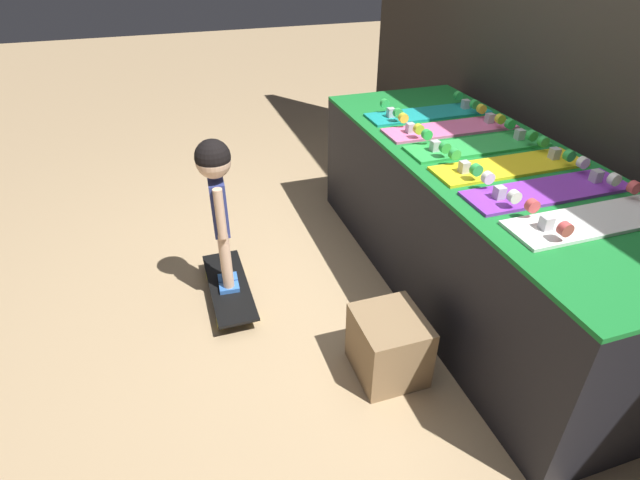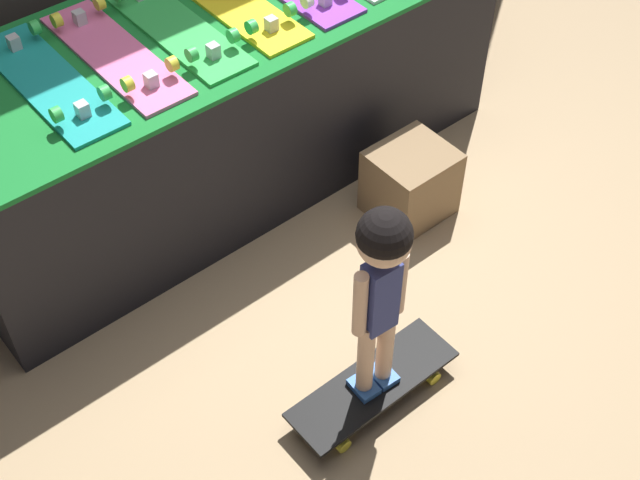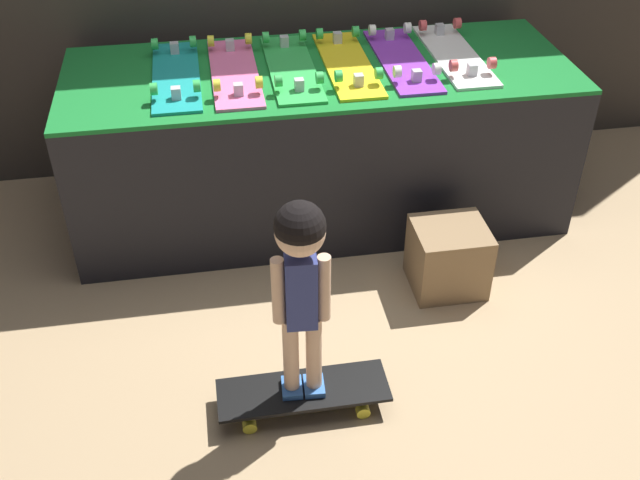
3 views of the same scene
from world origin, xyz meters
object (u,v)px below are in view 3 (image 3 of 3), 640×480
object	(u,v)px
storage_box	(448,257)
skateboard_white_on_rack	(454,53)
skateboard_teal_on_rack	(176,74)
skateboard_green_on_rack	(291,67)
child	(301,267)
skateboard_purple_on_rack	(402,58)
skateboard_yellow_on_rack	(347,62)
skateboard_pink_on_rack	(234,71)
skateboard_on_floor	(303,392)

from	to	relation	value
storage_box	skateboard_white_on_rack	bearing A→B (deg)	75.15
skateboard_teal_on_rack	skateboard_green_on_rack	xyz separation A→B (m)	(0.52, -0.01, 0.00)
skateboard_green_on_rack	child	distance (m)	1.33
skateboard_white_on_rack	child	xyz separation A→B (m)	(-0.94, -1.34, -0.12)
skateboard_green_on_rack	skateboard_purple_on_rack	world-z (taller)	same
skateboard_teal_on_rack	skateboard_green_on_rack	size ratio (longest dim) A/B	1.00
storage_box	skateboard_green_on_rack	bearing A→B (deg)	129.46
skateboard_yellow_on_rack	child	size ratio (longest dim) A/B	0.90
skateboard_teal_on_rack	skateboard_green_on_rack	world-z (taller)	same
skateboard_pink_on_rack	skateboard_purple_on_rack	size ratio (longest dim) A/B	1.00
skateboard_teal_on_rack	child	distance (m)	1.38
skateboard_teal_on_rack	child	world-z (taller)	child
skateboard_green_on_rack	child	world-z (taller)	child
skateboard_purple_on_rack	skateboard_white_on_rack	distance (m)	0.26
skateboard_green_on_rack	storage_box	xyz separation A→B (m)	(0.59, -0.72, -0.63)
skateboard_teal_on_rack	skateboard_yellow_on_rack	distance (m)	0.79
skateboard_teal_on_rack	skateboard_yellow_on_rack	bearing A→B (deg)	-0.18
skateboard_pink_on_rack	skateboard_purple_on_rack	bearing A→B (deg)	0.62
child	skateboard_white_on_rack	bearing A→B (deg)	58.80
skateboard_on_floor	storage_box	world-z (taller)	storage_box
skateboard_purple_on_rack	skateboard_green_on_rack	bearing A→B (deg)	-179.41
skateboard_teal_on_rack	skateboard_pink_on_rack	size ratio (longest dim) A/B	1.00
skateboard_pink_on_rack	skateboard_green_on_rack	bearing A→B (deg)	0.67
skateboard_green_on_rack	skateboard_yellow_on_rack	bearing A→B (deg)	0.55
skateboard_green_on_rack	skateboard_pink_on_rack	bearing A→B (deg)	-179.33
skateboard_pink_on_rack	storage_box	world-z (taller)	skateboard_pink_on_rack
skateboard_yellow_on_rack	storage_box	size ratio (longest dim) A/B	2.36
skateboard_yellow_on_rack	child	world-z (taller)	child
skateboard_teal_on_rack	skateboard_purple_on_rack	bearing A→B (deg)	0.02
skateboard_teal_on_rack	skateboard_yellow_on_rack	size ratio (longest dim) A/B	1.00
skateboard_pink_on_rack	storage_box	bearing A→B (deg)	-39.95
skateboard_pink_on_rack	skateboard_teal_on_rack	bearing A→B (deg)	178.22
skateboard_teal_on_rack	skateboard_pink_on_rack	xyz separation A→B (m)	(0.26, -0.01, 0.00)
skateboard_purple_on_rack	skateboard_on_floor	bearing A→B (deg)	-117.15
skateboard_teal_on_rack	skateboard_purple_on_rack	distance (m)	1.05
skateboard_green_on_rack	child	size ratio (longest dim) A/B	0.90
skateboard_green_on_rack	skateboard_white_on_rack	bearing A→B (deg)	1.83
storage_box	skateboard_purple_on_rack	bearing A→B (deg)	95.18
skateboard_teal_on_rack	skateboard_on_floor	distance (m)	1.55
skateboard_yellow_on_rack	skateboard_purple_on_rack	size ratio (longest dim) A/B	1.00
skateboard_pink_on_rack	skateboard_yellow_on_rack	world-z (taller)	same
skateboard_white_on_rack	storage_box	world-z (taller)	skateboard_white_on_rack
skateboard_green_on_rack	skateboard_purple_on_rack	size ratio (longest dim) A/B	1.00
skateboard_pink_on_rack	child	distance (m)	1.32
skateboard_purple_on_rack	skateboard_on_floor	distance (m)	1.65
skateboard_teal_on_rack	skateboard_on_floor	size ratio (longest dim) A/B	1.17
skateboard_pink_on_rack	skateboard_green_on_rack	xyz separation A→B (m)	(0.26, 0.00, 0.00)
skateboard_teal_on_rack	skateboard_purple_on_rack	xyz separation A→B (m)	(1.05, 0.00, 0.00)
child	skateboard_on_floor	bearing A→B (deg)	0.00
skateboard_purple_on_rack	skateboard_pink_on_rack	bearing A→B (deg)	-179.38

